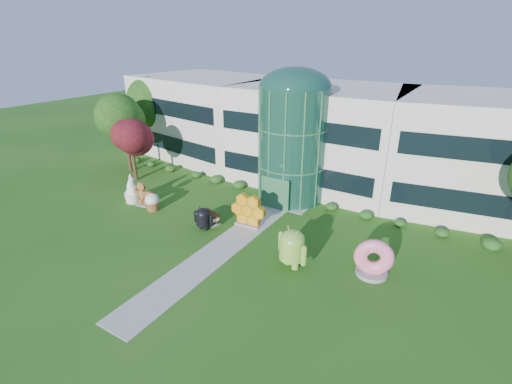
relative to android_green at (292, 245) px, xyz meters
The scene contains 14 objects.
ground 5.64m from the android_green, 158.15° to the right, with size 140.00×140.00×0.00m, color #215114.
building 17.05m from the android_green, 107.52° to the left, with size 46.00×15.00×9.30m, color beige, non-canonical shape.
atrium 11.68m from the android_green, 116.81° to the left, with size 6.00×6.00×9.80m, color #194738.
walkway 5.26m from the android_green, behind, with size 2.40×20.00×0.04m, color #9E9E93.
tree_red 21.31m from the android_green, 165.07° to the left, with size 4.00×4.00×6.00m, color #3F0C14, non-canonical shape.
trees_backdrop 12.38m from the android_green, 114.67° to the left, with size 52.00×8.00×8.40m, color #133F0F, non-canonical shape.
android_green is the anchor object (origin of this frame).
android_black 7.99m from the android_green, behind, with size 1.82×1.22×2.07m, color black, non-canonical shape.
donut 5.01m from the android_green, 20.96° to the left, with size 2.43×1.17×2.53m, color #FF6185, non-canonical shape.
gingerbread 15.28m from the android_green, behind, with size 2.37×0.91×2.18m, color brown, non-canonical shape.
ice_cream_sandwich 8.58m from the android_green, 166.25° to the left, with size 1.89×0.94×0.84m, color black, non-canonical shape.
honeycomb 6.27m from the android_green, 148.83° to the left, with size 3.01×1.07×2.36m, color orange, non-canonical shape.
froyo 16.57m from the android_green, behind, with size 1.53×1.53×2.63m, color white, non-canonical shape.
cupcake 13.83m from the android_green, behind, with size 1.26×1.26×1.51m, color white, non-canonical shape.
Camera 1 is at (13.68, -16.37, 13.78)m, focal length 26.00 mm.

